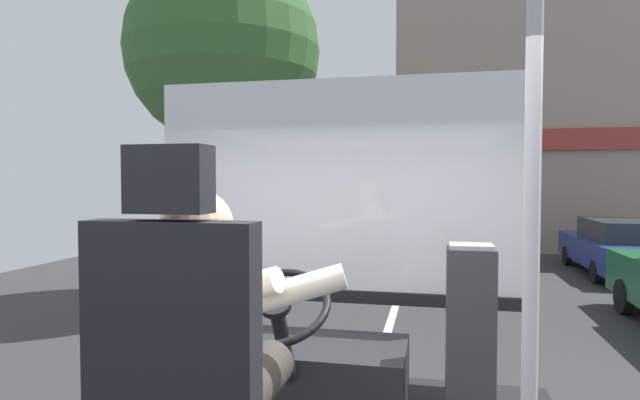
# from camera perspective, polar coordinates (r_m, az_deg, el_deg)

# --- Properties ---
(ground) EXTENTS (18.00, 44.00, 0.06)m
(ground) POSITION_cam_1_polar(r_m,az_deg,el_deg) (10.81, 8.93, -9.24)
(ground) COLOR #303030
(bus_driver) EXTENTS (0.81, 0.59, 0.74)m
(bus_driver) POSITION_cam_1_polar(r_m,az_deg,el_deg) (1.72, -12.09, -14.97)
(bus_driver) COLOR #332D28
(bus_driver) RESTS_ON driver_seat
(steering_console) EXTENTS (1.10, 1.01, 0.86)m
(steering_console) POSITION_cam_1_polar(r_m,az_deg,el_deg) (2.97, -1.88, -18.65)
(steering_console) COLOR black
(steering_console) RESTS_ON bus_floor
(handrail_pole) EXTENTS (0.04, 0.04, 2.17)m
(handrail_pole) POSITION_cam_1_polar(r_m,az_deg,el_deg) (1.53, 22.03, -5.24)
(handrail_pole) COLOR #B7B7BC
(handrail_pole) RESTS_ON bus_floor
(fare_box) EXTENTS (0.23, 0.20, 0.97)m
(fare_box) POSITION_cam_1_polar(r_m,az_deg,el_deg) (2.75, 16.04, -14.74)
(fare_box) COLOR #333338
(fare_box) RESTS_ON bus_floor
(windshield_panel) EXTENTS (2.50, 0.08, 1.48)m
(windshield_panel) POSITION_cam_1_polar(r_m,az_deg,el_deg) (3.47, 1.98, -1.66)
(windshield_panel) COLOR white
(street_tree) EXTENTS (3.44, 3.44, 6.15)m
(street_tree) POSITION_cam_1_polar(r_m,az_deg,el_deg) (9.83, -10.49, 15.66)
(street_tree) COLOR #4C3828
(street_tree) RESTS_ON ground
(shop_building) EXTENTS (11.11, 5.85, 8.92)m
(shop_building) POSITION_cam_1_polar(r_m,az_deg,el_deg) (19.41, 25.70, 8.92)
(shop_building) COLOR gray
(shop_building) RESTS_ON ground
(parked_car_blue) EXTENTS (2.01, 3.82, 1.24)m
(parked_car_blue) POSITION_cam_1_polar(r_m,az_deg,el_deg) (13.46, 30.43, -4.40)
(parked_car_blue) COLOR navy
(parked_car_blue) RESTS_ON ground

